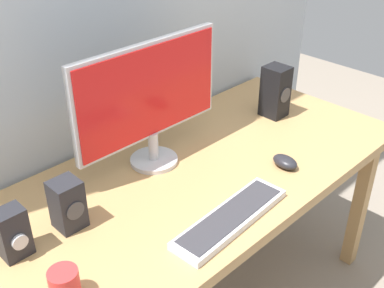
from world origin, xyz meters
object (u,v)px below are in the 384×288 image
coffee_mug (65,285)px  speaker_right (275,91)px  monitor (149,98)px  mouse (285,162)px  audio_controller (13,233)px  keyboard_primary (231,218)px  desk (196,188)px  speaker_left (67,204)px

coffee_mug → speaker_right: bearing=11.5°
monitor → mouse: 0.53m
mouse → audio_controller: audio_controller is taller
keyboard_primary → coffee_mug: (-0.51, 0.10, 0.03)m
desk → speaker_left: (-0.47, 0.06, 0.15)m
monitor → audio_controller: bearing=-170.5°
speaker_left → coffee_mug: 0.28m
keyboard_primary → speaker_right: speaker_right is taller
audio_controller → coffee_mug: size_ratio=1.73×
monitor → keyboard_primary: 0.49m
keyboard_primary → coffee_mug: bearing=169.3°
mouse → speaker_right: 0.41m
monitor → mouse: monitor is taller
desk → audio_controller: bearing=174.6°
speaker_right → audio_controller: size_ratio=1.44×
desk → speaker_left: bearing=172.6°
desk → coffee_mug: size_ratio=18.77×
keyboard_primary → audio_controller: (-0.53, 0.33, 0.06)m
keyboard_primary → speaker_left: (-0.36, 0.33, 0.07)m
mouse → coffee_mug: 0.88m
speaker_left → coffee_mug: size_ratio=1.80×
audio_controller → coffee_mug: bearing=-86.7°
keyboard_primary → coffee_mug: coffee_mug is taller
desk → keyboard_primary: bearing=-113.9°
monitor → speaker_left: (-0.41, -0.10, -0.17)m
keyboard_primary → speaker_left: 0.49m
speaker_right → audio_controller: 1.19m
keyboard_primary → speaker_left: size_ratio=2.80×
audio_controller → speaker_right: bearing=0.4°
desk → monitor: bearing=112.2°
monitor → speaker_left: monitor is taller
monitor → desk: bearing=-67.8°
desk → coffee_mug: bearing=-165.0°
mouse → speaker_left: (-0.72, 0.26, 0.06)m
monitor → coffee_mug: 0.69m
audio_controller → keyboard_primary: bearing=-31.8°
speaker_right → audio_controller: speaker_right is taller
keyboard_primary → speaker_left: speaker_left is taller
desk → speaker_left: speaker_left is taller
desk → keyboard_primary: 0.30m
speaker_right → speaker_left: bearing=-179.5°
speaker_left → audio_controller: size_ratio=1.04×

